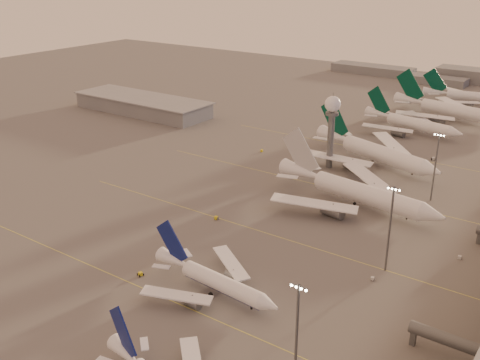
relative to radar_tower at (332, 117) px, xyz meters
The scene contains 21 objects.
ground 121.92m from the radar_tower, 92.39° to the right, with size 700.00×700.00×0.00m, color #5F5C5C.
taxiway_markings 71.83m from the radar_tower, 68.66° to the right, with size 180.00×185.25×0.02m.
hangar 127.68m from the radar_tower, behind, with size 82.00×27.00×8.50m.
radar_tower is the anchor object (origin of this frame).
mast_a 131.38m from the radar_tower, 66.17° to the right, with size 3.60×0.56×25.00m.
mast_b 82.32m from the radar_tower, 52.43° to the right, with size 3.60×0.56×25.00m.
mast_c 46.66m from the radar_tower, 12.53° to the right, with size 3.60×0.56×25.00m.
distant_horizon 205.86m from the radar_tower, 90.67° to the left, with size 165.00×37.50×9.00m.
narrowbody_mid 104.37m from the radar_tower, 79.54° to the right, with size 40.48×32.22×15.81m.
widebody_white 42.64m from the radar_tower, 49.73° to the right, with size 64.93×51.66×22.95m.
greentail_a 25.83m from the radar_tower, 44.22° to the left, with size 62.06×49.29×23.42m.
greentail_b 70.84m from the radar_tower, 80.98° to the left, with size 53.29×42.55×19.68m.
greentail_c 104.39m from the radar_tower, 78.92° to the left, with size 65.58×52.49×24.02m.
greentail_d 145.95m from the radar_tower, 82.50° to the left, with size 53.50×42.77×19.68m.
gsv_tug_mid 107.85m from the radar_tower, 91.58° to the right, with size 3.78×2.93×0.95m.
gsv_truck_b 89.51m from the radar_tower, 55.40° to the right, with size 5.19×3.27×1.97m.
gsv_truck_c 69.38m from the radar_tower, 96.14° to the right, with size 5.96×3.64×2.27m.
gsv_catering_b 82.50m from the radar_tower, 35.73° to the right, with size 4.84×2.66×3.79m.
gsv_tug_far 33.80m from the radar_tower, 43.06° to the right, with size 4.05×4.21×1.05m.
gsv_truck_d 38.65m from the radar_tower, behind, with size 2.86×5.54×2.13m.
gsv_tug_hangar 50.68m from the radar_tower, 45.76° to the left, with size 4.37×3.57×1.08m.
Camera 1 is at (99.66, -77.64, 79.79)m, focal length 42.00 mm.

